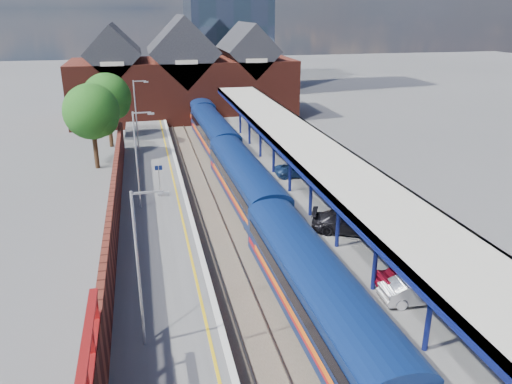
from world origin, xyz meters
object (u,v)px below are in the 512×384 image
train (227,151)px  parked_car_blue (298,170)px  parked_car_red (420,276)px  parked_car_dark (349,222)px  platform_sign (159,176)px  parked_car_silver (419,290)px  lamp_post_d (137,111)px  lamp_post_b (141,261)px  lamp_post_c (138,154)px

train → parked_car_blue: train is taller
parked_car_red → parked_car_dark: 7.38m
platform_sign → parked_car_silver: size_ratio=0.66×
platform_sign → lamp_post_d: bearing=95.6°
parked_car_blue → train: bearing=48.6°
lamp_post_b → parked_car_silver: (13.00, 0.43, -3.36)m
parked_car_silver → parked_car_dark: 8.29m
platform_sign → parked_car_red: (12.26, -16.62, -0.92)m
lamp_post_d → parked_car_dark: size_ratio=1.47×
lamp_post_d → parked_car_dark: lamp_post_d is taller
train → parked_car_silver: size_ratio=17.32×
lamp_post_b → platform_sign: 18.20m
lamp_post_d → parked_car_blue: size_ratio=1.73×
parked_car_red → lamp_post_d: bearing=25.0°
train → lamp_post_b: 27.06m
parked_car_red → parked_car_blue: size_ratio=1.11×
parked_car_red → parked_car_silver: (-0.62, -0.95, -0.14)m
train → parked_car_red: size_ratio=14.59×
train → lamp_post_c: size_ratio=9.42×
lamp_post_d → parked_car_red: size_ratio=1.55×
parked_car_red → parked_car_silver: parked_car_red is taller
parked_car_blue → lamp_post_c: bearing=112.2°
lamp_post_b → lamp_post_d: (0.00, 32.00, 0.00)m
lamp_post_c → parked_car_blue: size_ratio=1.73×
lamp_post_c → train: bearing=51.1°
lamp_post_c → platform_sign: 3.34m
platform_sign → lamp_post_c: bearing=-124.3°
parked_car_silver → parked_car_blue: size_ratio=0.94×
parked_car_red → parked_car_dark: parked_car_red is taller
lamp_post_c → platform_sign: size_ratio=2.80×
lamp_post_b → lamp_post_c: same height
lamp_post_b → lamp_post_c: size_ratio=1.00×
lamp_post_c → parked_car_dark: bearing=-29.5°
train → lamp_post_d: size_ratio=9.42×
lamp_post_b → parked_car_dark: size_ratio=1.47×
parked_car_red → lamp_post_b: bearing=96.8°
train → parked_car_blue: bearing=-45.1°
train → parked_car_red: (5.76, -24.35, -0.35)m
parked_car_red → parked_car_blue: (-0.46, 19.04, -0.21)m
parked_car_red → parked_car_dark: bearing=7.0°
train → lamp_post_d: lamp_post_d is taller
parked_car_silver → parked_car_blue: bearing=1.4°
parked_car_silver → lamp_post_c: bearing=41.8°
lamp_post_b → train: bearing=73.0°
lamp_post_c → parked_car_red: size_ratio=1.55×
lamp_post_c → platform_sign: (1.36, 2.00, -2.30)m
lamp_post_d → platform_sign: 14.25m
lamp_post_c → parked_car_silver: bearing=-50.1°
lamp_post_c → parked_car_silver: 20.56m
parked_car_silver → train: bearing=13.4°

